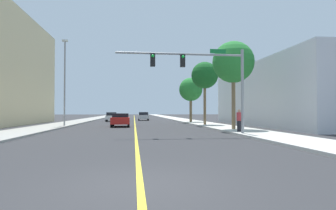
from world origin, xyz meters
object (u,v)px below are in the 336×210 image
Objects in this scene: car_white at (112,117)px; car_red at (121,120)px; pedestrian at (239,121)px; palm_mid at (205,76)px; car_silver at (143,116)px; palm_far at (191,90)px; traffic_signal_mast at (204,71)px; street_lamp at (65,78)px; palm_near at (233,63)px.

car_white reaches higher than car_red.
palm_mid is at bearing -109.85° from pedestrian.
car_silver reaches higher than car_white.
palm_mid is at bearing -90.29° from palm_far.
traffic_signal_mast is at bearing -99.10° from palm_far.
traffic_signal_mast reaches higher than pedestrian.
car_silver is 7.01m from car_white.
street_lamp reaches higher than car_white.
pedestrian is (9.11, -10.41, 0.22)m from car_red.
car_white is 16.07m from car_red.
car_silver is at bearing 66.35° from street_lamp.
palm_far is (-0.38, 16.12, -1.08)m from palm_near.
pedestrian is at bearing -91.24° from palm_mid.
palm_near is 8.07m from palm_mid.
street_lamp is at bearing -53.85° from pedestrian.
palm_far is at bearing -33.92° from car_white.
street_lamp is 2.12× the size of car_silver.
car_red is (-9.35, -0.65, -4.91)m from palm_mid.
street_lamp is 17.31m from palm_near.
palm_mid is 19.75m from car_white.
palm_mid reaches higher than car_silver.
traffic_signal_mast is 2.09× the size of car_red.
pedestrian is (-0.24, -11.06, -4.69)m from palm_mid.
car_red is at bearing -137.15° from palm_far.
palm_near reaches higher than palm_mid.
palm_mid is (3.26, 12.56, 1.31)m from traffic_signal_mast.
palm_near is 1.75× the size of car_silver.
traffic_signal_mast is at bearing -63.80° from car_red.
car_red is at bearing -67.41° from pedestrian.
street_lamp is 1.21× the size of palm_near.
street_lamp reaches higher than palm_far.
traffic_signal_mast is at bearing -83.59° from car_silver.
car_red is (-9.77, 7.41, -5.03)m from palm_near.
palm_near reaches higher than palm_far.
traffic_signal_mast is 1.23× the size of palm_mid.
palm_far is at bearing -109.45° from pedestrian.
pedestrian is at bearing -90.84° from palm_far.
car_silver is (8.93, 20.39, -4.32)m from street_lamp.
car_red is at bearing -1.20° from street_lamp.
street_lamp is at bearing 177.92° from car_red.
palm_near is at bearing -64.86° from car_white.
palm_mid is 1.77× the size of car_white.
palm_mid is 12.01m from pedestrian.
street_lamp is 22.67m from car_silver.
palm_far is 13.92m from car_silver.
palm_far is at bearing 29.50° from street_lamp.
palm_far is (15.18, 8.59, -0.39)m from street_lamp.
pedestrian reaches higher than car_red.
car_white is 0.96× the size of car_red.
palm_near is 1.05× the size of palm_mid.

